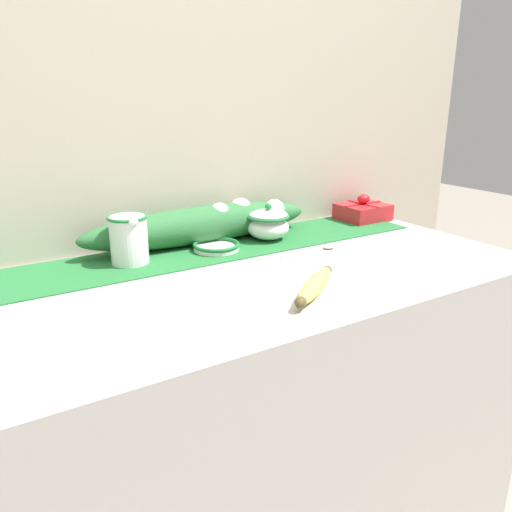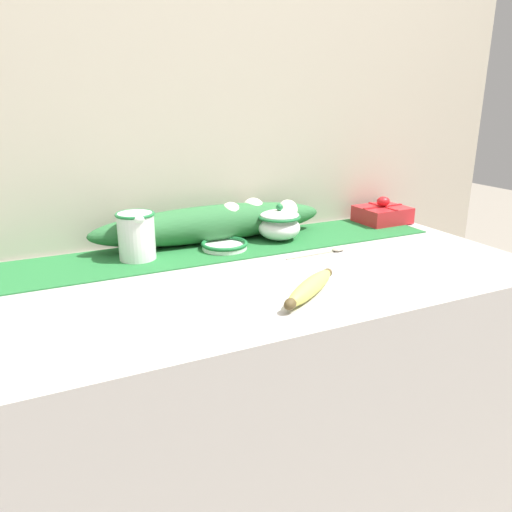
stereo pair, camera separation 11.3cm
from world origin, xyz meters
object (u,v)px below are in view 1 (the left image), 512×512
object	(u,v)px
cream_pitcher	(129,238)
banana	(315,285)
napkin_stack	(12,368)
small_dish	(215,246)
spoon	(325,248)
gift_box	(363,211)
sugar_bowl	(268,224)

from	to	relation	value
cream_pitcher	banana	size ratio (longest dim) A/B	0.62
banana	napkin_stack	xyz separation A→B (m)	(-0.58, -0.01, -0.01)
small_dish	banana	size ratio (longest dim) A/B	0.63
cream_pitcher	small_dish	xyz separation A→B (m)	(0.23, -0.02, -0.05)
spoon	banana	bearing A→B (deg)	-134.75
gift_box	cream_pitcher	bearing A→B (deg)	-177.55
small_dish	banana	world-z (taller)	banana
sugar_bowl	gift_box	distance (m)	0.40
sugar_bowl	napkin_stack	xyz separation A→B (m)	(-0.72, -0.41, -0.04)
cream_pitcher	napkin_stack	distance (m)	0.52
spoon	napkin_stack	bearing A→B (deg)	-164.83
napkin_stack	gift_box	world-z (taller)	gift_box
small_dish	gift_box	xyz separation A→B (m)	(0.58, 0.05, 0.02)
sugar_bowl	napkin_stack	bearing A→B (deg)	-150.68
cream_pitcher	sugar_bowl	size ratio (longest dim) A/B	1.00
sugar_bowl	cream_pitcher	bearing A→B (deg)	179.74
spoon	gift_box	size ratio (longest dim) A/B	1.14
sugar_bowl	banana	size ratio (longest dim) A/B	0.61
cream_pitcher	small_dish	world-z (taller)	cream_pitcher
cream_pitcher	gift_box	distance (m)	0.81
small_dish	napkin_stack	distance (m)	0.67
spoon	sugar_bowl	bearing A→B (deg)	114.35
spoon	gift_box	distance (m)	0.38
small_dish	napkin_stack	bearing A→B (deg)	-144.39
sugar_bowl	spoon	bearing A→B (deg)	-63.79
banana	napkin_stack	world-z (taller)	banana
banana	napkin_stack	size ratio (longest dim) A/B	1.29
napkin_stack	gift_box	size ratio (longest dim) A/B	0.98
cream_pitcher	small_dish	size ratio (longest dim) A/B	0.97
napkin_stack	gift_box	xyz separation A→B (m)	(1.12, 0.44, 0.02)
cream_pitcher	banana	distance (m)	0.48
napkin_stack	gift_box	distance (m)	1.21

